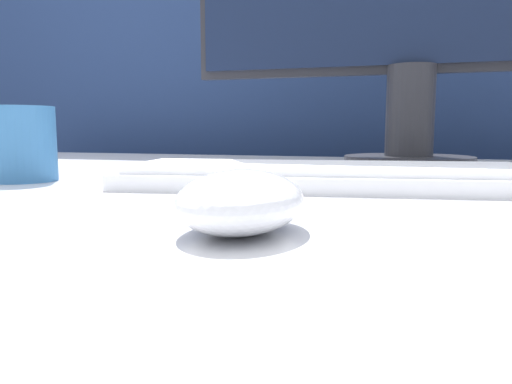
% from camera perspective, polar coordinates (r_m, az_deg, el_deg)
% --- Properties ---
extents(partition_panel, '(5.00, 0.03, 1.43)m').
position_cam_1_polar(partition_panel, '(1.20, 9.41, 2.62)').
color(partition_panel, navy).
rests_on(partition_panel, ground_plane).
extents(computer_mouse_near, '(0.07, 0.10, 0.04)m').
position_cam_1_polar(computer_mouse_near, '(0.29, -1.73, -1.09)').
color(computer_mouse_near, white).
rests_on(computer_mouse_near, desk).
extents(keyboard, '(0.43, 0.20, 0.02)m').
position_cam_1_polar(keyboard, '(0.52, 7.93, 1.82)').
color(keyboard, white).
rests_on(keyboard, desk).
extents(mug, '(0.08, 0.08, 0.08)m').
position_cam_1_polar(mug, '(0.63, -25.28, 4.99)').
color(mug, teal).
rests_on(mug, desk).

